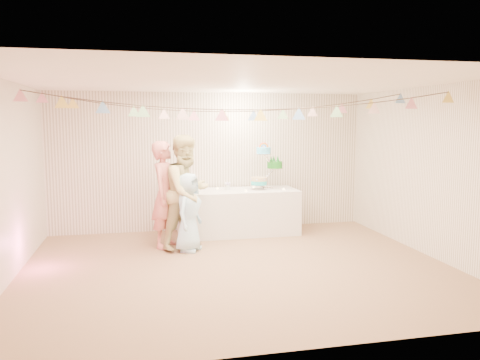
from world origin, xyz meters
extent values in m
plane|color=#826146|center=(0.00, 0.00, 0.00)|extent=(6.00, 6.00, 0.00)
plane|color=white|center=(0.00, 0.00, 2.60)|extent=(6.00, 6.00, 0.00)
plane|color=white|center=(0.00, 2.50, 1.30)|extent=(6.00, 6.00, 0.00)
plane|color=white|center=(0.00, -2.50, 1.30)|extent=(6.00, 6.00, 0.00)
plane|color=white|center=(-3.00, 0.00, 1.30)|extent=(5.00, 5.00, 0.00)
plane|color=white|center=(3.00, 0.00, 1.30)|extent=(5.00, 5.00, 0.00)
cube|color=white|center=(0.42, 1.99, 0.41)|extent=(2.17, 0.87, 0.81)
cylinder|color=white|center=(-0.11, 1.94, 0.76)|extent=(0.33, 0.33, 0.02)
imported|color=#D77970|center=(-0.93, 1.36, 0.87)|extent=(0.64, 0.75, 1.75)
imported|color=#D0C280|center=(-0.59, 1.19, 0.93)|extent=(1.14, 1.11, 1.85)
imported|color=#B2E1FD|center=(-0.59, 1.01, 0.63)|extent=(0.65, 0.73, 1.26)
cylinder|color=#FFD88C|center=(-0.38, 1.84, 0.83)|extent=(0.04, 0.04, 0.03)
cylinder|color=#FFD88C|center=(0.07, 2.17, 0.83)|extent=(0.04, 0.04, 0.03)
cylinder|color=#FFD88C|center=(0.52, 1.77, 0.83)|extent=(0.04, 0.04, 0.03)
cylinder|color=#FFD88C|center=(0.77, 2.21, 0.83)|extent=(0.04, 0.04, 0.03)
cylinder|color=#FFD88C|center=(1.24, 1.81, 0.83)|extent=(0.04, 0.04, 0.03)
camera|label=1|loc=(-1.34, -6.30, 2.06)|focal=35.00mm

